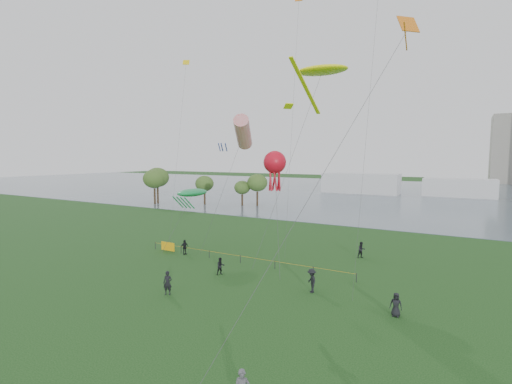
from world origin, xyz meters
The scene contains 18 objects.
ground_plane centered at (0.00, 0.00, 0.00)m, with size 400.00×400.00×0.00m, color #123511.
lake centered at (0.00, 100.00, 0.02)m, with size 400.00×120.00×0.08m, color #4F606C.
pavilion_left centered at (-12.00, 95.00, 3.00)m, with size 22.00×8.00×6.00m, color silver.
pavilion_right centered at (14.00, 98.00, 2.50)m, with size 18.00×7.00×5.00m, color silver.
trees centered at (-39.94, 49.05, 5.50)m, with size 27.60×13.69×8.43m.
fence centered at (-10.56, 14.53, 0.55)m, with size 24.07×0.07×1.05m.
spectator_a centered at (-4.05, 10.42, 0.81)m, with size 0.79×0.61×1.62m, color black.
spectator_b centered at (5.01, 10.34, 0.98)m, with size 1.26×0.73×1.95m, color black.
spectator_c centered at (-11.74, 14.34, 0.84)m, with size 0.99×0.41×1.68m, color black.
spectator_d centered at (11.72, 8.92, 0.83)m, with size 0.81×0.53×1.67m, color black.
spectator_f centered at (-4.82, 4.19, 0.95)m, with size 0.70×0.46×1.91m, color black.
spectator_g centered at (5.98, 22.75, 0.88)m, with size 0.86×0.67×1.77m, color black.
kite_stingray centered at (2.24, 19.48, 19.67)m, with size 7.33×10.16×20.16m.
kite_windsock centered at (-5.63, 17.06, 13.60)m, with size 6.56×4.96×15.45m.
kite_creature centered at (-12.12, 16.29, 6.81)m, with size 3.63×5.08×7.28m.
kite_octopus centered at (-1.30, 16.12, 10.38)m, with size 3.92×5.48×11.60m.
kite_delta centered at (11.41, 7.82, 18.05)m, with size 7.67×13.80×19.98m.
small_kites centered at (-4.53, 22.25, 27.11)m, with size 28.21×7.40×6.17m.
Camera 1 is at (15.51, -17.30, 11.00)m, focal length 26.00 mm.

